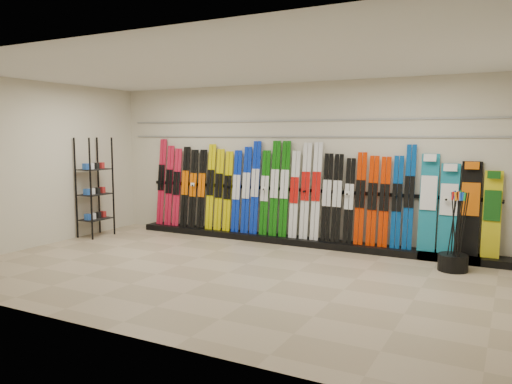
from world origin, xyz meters
The scene contains 12 objects.
floor centered at (0.00, 0.00, 0.00)m, with size 8.00×8.00×0.00m, color gray.
back_wall centered at (0.00, 2.50, 1.50)m, with size 8.00×8.00×0.00m, color beige.
left_wall centered at (-4.00, 0.00, 1.50)m, with size 5.00×5.00×0.00m, color beige.
ceiling centered at (0.00, 0.00, 3.00)m, with size 8.00×8.00×0.00m, color silver.
ski_rack_base centered at (0.22, 2.28, 0.06)m, with size 8.00×0.40×0.12m, color black.
skis centered at (-0.47, 2.33, 0.95)m, with size 5.37×0.22×1.82m.
snowboards centered at (2.91, 2.35, 0.86)m, with size 1.24×0.25×1.60m.
accessory_rack centered at (-3.75, 1.09, 0.99)m, with size 0.40×0.60×1.98m, color black.
pole_bin centered at (2.94, 1.66, 0.12)m, with size 0.44×0.44×0.25m, color black.
ski_poles centered at (2.98, 1.61, 0.61)m, with size 0.29×0.36×1.18m.
slatwall_rail_0 centered at (0.00, 2.48, 2.00)m, with size 7.60×0.02×0.03m, color gray.
slatwall_rail_1 centered at (0.00, 2.48, 2.30)m, with size 7.60×0.02×0.03m, color gray.
Camera 1 is at (3.71, -6.19, 2.02)m, focal length 35.00 mm.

